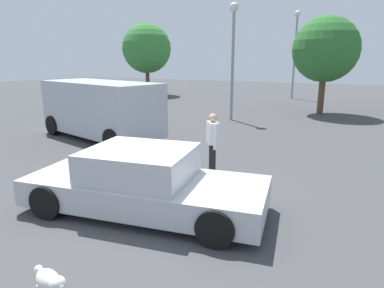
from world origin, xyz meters
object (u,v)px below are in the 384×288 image
at_px(dog, 50,281).
at_px(sedan_foreground, 144,183).
at_px(pedestrian, 213,138).
at_px(van_white, 101,108).
at_px(light_post_mid, 296,40).
at_px(light_post_near, 233,40).

bearing_deg(dog, sedan_foreground, 113.86).
bearing_deg(pedestrian, van_white, 122.23).
height_order(sedan_foreground, light_post_mid, light_post_mid).
height_order(van_white, light_post_mid, light_post_mid).
bearing_deg(van_white, sedan_foreground, -27.69).
relative_size(dog, light_post_mid, 0.10).
height_order(sedan_foreground, pedestrian, pedestrian).
xyz_separation_m(light_post_near, light_post_mid, (0.88, 10.97, 0.54)).
bearing_deg(dog, van_white, 142.03).
bearing_deg(van_white, light_post_near, 77.58).
xyz_separation_m(van_white, light_post_near, (2.97, 5.94, 2.64)).
xyz_separation_m(dog, pedestrian, (-0.14, 5.30, 0.66)).
xyz_separation_m(dog, van_white, (-5.46, 7.13, 0.87)).
distance_m(dog, light_post_near, 13.76).
bearing_deg(light_post_mid, van_white, -102.84).
height_order(sedan_foreground, van_white, van_white).
distance_m(pedestrian, light_post_mid, 19.10).
bearing_deg(pedestrian, light_post_near, 68.04).
height_order(dog, van_white, van_white).
relative_size(pedestrian, light_post_near, 0.29).
relative_size(van_white, light_post_near, 0.99).
bearing_deg(light_post_near, van_white, -116.57).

